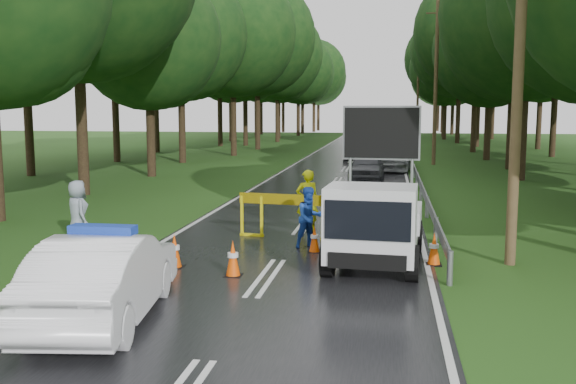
% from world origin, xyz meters
% --- Properties ---
extents(ground, '(160.00, 160.00, 0.00)m').
position_xyz_m(ground, '(0.00, 0.00, 0.00)').
color(ground, '#234213').
rests_on(ground, ground).
extents(road, '(7.00, 140.00, 0.02)m').
position_xyz_m(road, '(0.00, 30.00, 0.01)').
color(road, black).
rests_on(road, ground).
extents(guardrail, '(0.12, 60.06, 0.70)m').
position_xyz_m(guardrail, '(3.70, 29.67, 0.55)').
color(guardrail, gray).
rests_on(guardrail, ground).
extents(utility_pole_near, '(1.40, 0.24, 10.00)m').
position_xyz_m(utility_pole_near, '(5.20, 2.00, 5.06)').
color(utility_pole_near, '#4D3C24').
rests_on(utility_pole_near, ground).
extents(utility_pole_mid, '(1.40, 0.24, 10.00)m').
position_xyz_m(utility_pole_mid, '(5.20, 28.00, 5.06)').
color(utility_pole_mid, '#4D3C24').
rests_on(utility_pole_mid, ground).
extents(utility_pole_far, '(1.40, 0.24, 10.00)m').
position_xyz_m(utility_pole_far, '(5.20, 54.00, 5.06)').
color(utility_pole_far, '#4D3C24').
rests_on(utility_pole_far, ground).
extents(police_sedan, '(2.11, 4.57, 1.60)m').
position_xyz_m(police_sedan, '(-2.12, -3.05, 0.73)').
color(police_sedan, white).
rests_on(police_sedan, ground).
extents(work_truck, '(2.23, 4.52, 3.51)m').
position_xyz_m(work_truck, '(2.20, 1.46, 0.95)').
color(work_truck, gray).
rests_on(work_truck, ground).
extents(barrier, '(2.92, 0.41, 1.22)m').
position_xyz_m(barrier, '(-0.08, 4.00, 0.92)').
color(barrier, yellow).
rests_on(barrier, ground).
extents(officer, '(0.76, 0.64, 1.78)m').
position_xyz_m(officer, '(0.21, 5.00, 0.89)').
color(officer, '#E4EF0D').
rests_on(officer, ground).
extents(civilian, '(0.95, 0.90, 1.55)m').
position_xyz_m(civilian, '(0.53, 3.00, 0.77)').
color(civilian, '#1941A8').
rests_on(civilian, ground).
extents(bystander_right, '(0.95, 0.95, 1.67)m').
position_xyz_m(bystander_right, '(-5.42, 2.50, 0.83)').
color(bystander_right, gray).
rests_on(bystander_right, ground).
extents(queue_car_first, '(1.70, 4.08, 1.38)m').
position_xyz_m(queue_car_first, '(1.41, 18.26, 0.69)').
color(queue_car_first, '#43454C').
rests_on(queue_car_first, ground).
extents(queue_car_second, '(2.89, 5.87, 1.64)m').
position_xyz_m(queue_car_second, '(2.60, 24.26, 0.82)').
color(queue_car_second, '#9EA1A5').
rests_on(queue_car_second, ground).
extents(queue_car_third, '(2.95, 5.85, 1.59)m').
position_xyz_m(queue_car_third, '(0.80, 32.24, 0.79)').
color(queue_car_third, black).
rests_on(queue_car_third, ground).
extents(queue_car_fourth, '(1.60, 4.24, 1.38)m').
position_xyz_m(queue_car_fourth, '(2.60, 38.24, 0.69)').
color(queue_car_fourth, '#414549').
rests_on(queue_car_fourth, ground).
extents(cone_near_left, '(0.34, 0.34, 0.73)m').
position_xyz_m(cone_near_left, '(-3.50, -1.00, 0.35)').
color(cone_near_left, black).
rests_on(cone_near_left, ground).
extents(cone_center, '(0.36, 0.36, 0.77)m').
position_xyz_m(cone_center, '(-0.71, 0.00, 0.37)').
color(cone_center, black).
rests_on(cone_center, ground).
extents(cone_far, '(0.32, 0.32, 0.67)m').
position_xyz_m(cone_far, '(0.71, 2.50, 0.32)').
color(cone_far, black).
rests_on(cone_far, ground).
extents(cone_left_mid, '(0.36, 0.36, 0.77)m').
position_xyz_m(cone_left_mid, '(-2.15, 0.50, 0.37)').
color(cone_left_mid, black).
rests_on(cone_left_mid, ground).
extents(cone_right, '(0.35, 0.35, 0.74)m').
position_xyz_m(cone_right, '(3.50, 1.66, 0.36)').
color(cone_right, black).
rests_on(cone_right, ground).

